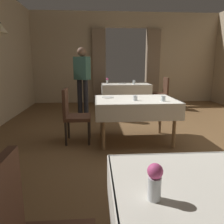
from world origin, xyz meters
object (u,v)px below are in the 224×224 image
(flower_vase_near, at_px, (155,180))
(plate_mid_c, at_px, (108,97))
(dining_table_mid, at_px, (135,104))
(glass_far_c, at_px, (134,82))
(flower_vase_far, at_px, (107,81))
(dining_table_far, at_px, (125,87))
(glass_mid_b, at_px, (135,98))
(plate_far_b, at_px, (122,83))
(chair_far_right, at_px, (162,91))
(glass_mid_a, at_px, (163,99))
(chair_mid_left, at_px, (73,113))
(person_waiter_by_doorway, at_px, (82,77))
(plate_far_d, at_px, (125,82))

(flower_vase_near, distance_m, plate_mid_c, 3.02)
(dining_table_mid, height_order, glass_far_c, glass_far_c)
(dining_table_mid, bearing_deg, flower_vase_far, 96.65)
(flower_vase_near, bearing_deg, dining_table_far, 83.71)
(plate_mid_c, relative_size, glass_far_c, 1.74)
(flower_vase_near, bearing_deg, glass_mid_b, 81.73)
(flower_vase_far, relative_size, glass_far_c, 1.50)
(glass_mid_b, relative_size, plate_far_b, 0.37)
(chair_far_right, relative_size, glass_mid_b, 11.41)
(flower_vase_far, bearing_deg, flower_vase_near, -90.90)
(dining_table_far, height_order, glass_mid_b, glass_mid_b)
(glass_mid_a, relative_size, plate_mid_c, 0.42)
(dining_table_mid, height_order, chair_far_right, chair_far_right)
(chair_far_right, bearing_deg, dining_table_mid, -114.99)
(chair_mid_left, bearing_deg, glass_far_c, 60.59)
(flower_vase_near, relative_size, plate_mid_c, 0.85)
(plate_mid_c, height_order, person_waiter_by_doorway, person_waiter_by_doorway)
(flower_vase_far, distance_m, plate_far_d, 0.71)
(dining_table_far, xyz_separation_m, plate_far_d, (0.04, 0.31, 0.10))
(glass_mid_b, height_order, person_waiter_by_doorway, person_waiter_by_doorway)
(flower_vase_far, bearing_deg, chair_far_right, -0.94)
(chair_mid_left, xyz_separation_m, flower_vase_far, (0.74, 2.81, 0.33))
(flower_vase_near, relative_size, flower_vase_far, 0.99)
(dining_table_mid, relative_size, plate_mid_c, 6.76)
(glass_mid_a, xyz_separation_m, plate_mid_c, (-0.86, 0.44, -0.04))
(glass_mid_a, bearing_deg, plate_mid_c, 152.85)
(plate_mid_c, bearing_deg, dining_table_mid, -20.63)
(glass_mid_a, height_order, plate_far_d, glass_mid_a)
(flower_vase_near, height_order, plate_mid_c, flower_vase_near)
(dining_table_mid, relative_size, plate_far_d, 6.15)
(glass_mid_a, bearing_deg, glass_mid_b, 166.06)
(chair_far_right, xyz_separation_m, glass_mid_b, (-1.34, -2.97, 0.28))
(dining_table_far, height_order, plate_mid_c, plate_mid_c)
(glass_mid_a, relative_size, flower_vase_far, 0.49)
(glass_mid_b, bearing_deg, flower_vase_far, 95.73)
(flower_vase_near, relative_size, glass_far_c, 1.48)
(chair_mid_left, distance_m, person_waiter_by_doorway, 1.88)
(glass_mid_a, distance_m, plate_far_d, 3.50)
(glass_far_c, bearing_deg, plate_far_b, 150.71)
(glass_mid_b, bearing_deg, plate_far_d, 85.26)
(dining_table_mid, height_order, flower_vase_far, flower_vase_far)
(plate_far_b, distance_m, person_waiter_by_doorway, 1.55)
(glass_mid_a, distance_m, plate_mid_c, 0.97)
(dining_table_far, height_order, flower_vase_near, flower_vase_near)
(flower_vase_far, relative_size, plate_far_b, 0.78)
(glass_far_c, xyz_separation_m, plate_far_d, (-0.19, 0.52, -0.05))
(flower_vase_near, bearing_deg, plate_far_b, 84.75)
(chair_mid_left, relative_size, person_waiter_by_doorway, 0.54)
(chair_far_right, bearing_deg, flower_vase_far, 179.06)
(plate_mid_c, distance_m, person_waiter_by_doorway, 1.77)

